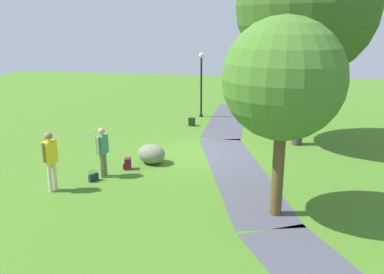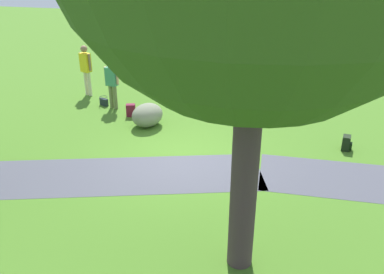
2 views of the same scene
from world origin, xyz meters
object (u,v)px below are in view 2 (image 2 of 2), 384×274
Objects in this scene: spare_backpack_on_lawn at (346,143)px; frisbee_on_grass at (260,92)px; man_near_boulder at (86,67)px; handbag_on_grass at (104,101)px; backpack_by_boulder at (131,110)px; woman_with_handbag at (112,81)px; lawn_boulder at (147,115)px.

spare_backpack_on_lawn is 1.61× the size of frisbee_on_grass.
man_near_boulder is 4.56× the size of spare_backpack_on_lawn.
backpack_by_boulder is (-1.25, 0.69, 0.05)m from handbag_on_grass.
man_near_boulder is 2.84m from backpack_by_boulder.
woman_with_handbag is 6.65× the size of frisbee_on_grass.
spare_backpack_on_lawn is at bearing 168.69° from woman_with_handbag.
woman_with_handbag is at bearing 144.30° from man_near_boulder.
man_near_boulder is 9.09m from spare_backpack_on_lawn.
backpack_by_boulder reaches higher than handbag_on_grass.
frisbee_on_grass is (-4.68, -2.81, -0.95)m from woman_with_handbag.
frisbee_on_grass is at bearing -58.57° from spare_backpack_on_lawn.
man_near_boulder is at bearing -34.63° from backpack_by_boulder.
man_near_boulder is at bearing -40.97° from handbag_on_grass.
handbag_on_grass is 0.91× the size of spare_backpack_on_lawn.
backpack_by_boulder reaches higher than frisbee_on_grass.
handbag_on_grass is 1.47× the size of frisbee_on_grass.
man_near_boulder reaches higher than lawn_boulder.
spare_backpack_on_lawn is at bearing 168.11° from handbag_on_grass.
frisbee_on_grass is at bearing -128.03° from lawn_boulder.
spare_backpack_on_lawn is at bearing 171.76° from backpack_by_boulder.
backpack_by_boulder is at bearing -8.24° from spare_backpack_on_lawn.
lawn_boulder is at bearing 51.97° from frisbee_on_grass.
woman_with_handbag reaches higher than frisbee_on_grass.
handbag_on_grass is at bearing -11.89° from spare_backpack_on_lawn.
spare_backpack_on_lawn is at bearing 164.13° from man_near_boulder.
woman_with_handbag is at bearing 31.01° from frisbee_on_grass.
backpack_by_boulder is (-0.81, 0.52, -0.76)m from woman_with_handbag.
man_near_boulder is (3.00, -2.16, 0.72)m from lawn_boulder.
man_near_boulder is at bearing -35.76° from lawn_boulder.
lawn_boulder is 2.05m from woman_with_handbag.
backpack_by_boulder is at bearing 147.31° from woman_with_handbag.
handbag_on_grass is (-0.97, 0.85, -0.93)m from man_near_boulder.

